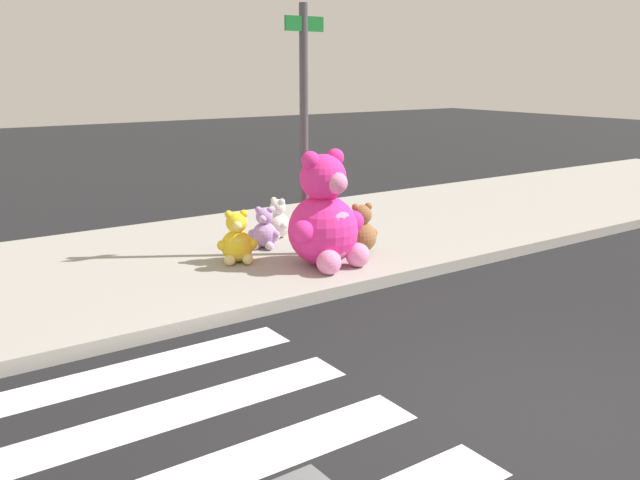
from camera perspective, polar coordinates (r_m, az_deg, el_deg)
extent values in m
plane|color=black|center=(5.41, 16.49, -14.54)|extent=(60.00, 60.00, 0.00)
cube|color=#9E9B93|center=(9.27, -9.21, -1.45)|extent=(28.00, 4.40, 0.15)
cube|color=white|center=(4.68, -9.13, -18.98)|extent=(3.20, 0.45, 0.00)
cube|color=white|center=(5.40, -13.45, -14.37)|extent=(3.20, 0.45, 0.00)
cube|color=white|center=(6.17, -16.60, -10.83)|extent=(3.20, 0.45, 0.00)
cylinder|color=#4C4C51|center=(8.76, -1.36, 8.99)|extent=(0.11, 0.11, 3.20)
cube|color=#19722D|center=(8.72, -1.34, 17.85)|extent=(0.56, 0.03, 0.18)
sphere|color=#F22D93|center=(8.45, 0.25, 0.85)|extent=(0.89, 0.89, 0.89)
ellipsoid|color=pink|center=(8.22, 1.75, 0.46)|extent=(0.51, 0.25, 0.58)
sphere|color=#F22D93|center=(8.32, 0.26, 5.30)|extent=(0.58, 0.58, 0.58)
sphere|color=pink|center=(8.14, 1.43, 4.85)|extent=(0.27, 0.27, 0.27)
sphere|color=#F22D93|center=(8.42, 1.30, 7.01)|extent=(0.22, 0.22, 0.22)
sphere|color=#F22D93|center=(8.64, 2.83, 1.58)|extent=(0.28, 0.28, 0.28)
sphere|color=pink|center=(8.42, 3.21, -1.27)|extent=(0.31, 0.31, 0.31)
sphere|color=#F22D93|center=(8.15, -0.81, 6.77)|extent=(0.22, 0.22, 0.22)
sphere|color=#F22D93|center=(8.08, -1.44, 0.71)|extent=(0.28, 0.28, 0.28)
sphere|color=pink|center=(8.09, 0.76, -1.90)|extent=(0.31, 0.31, 0.31)
sphere|color=#B28CD8|center=(9.36, -4.71, 0.43)|extent=(0.35, 0.35, 0.35)
ellipsoid|color=silver|center=(9.24, -4.89, 0.25)|extent=(0.19, 0.19, 0.23)
sphere|color=#B28CD8|center=(9.30, -4.75, 2.01)|extent=(0.23, 0.23, 0.23)
sphere|color=silver|center=(9.21, -4.88, 1.79)|extent=(0.11, 0.11, 0.11)
sphere|color=#B28CD8|center=(9.26, -4.27, 2.55)|extent=(0.09, 0.09, 0.09)
sphere|color=#B28CD8|center=(9.27, -3.77, 0.49)|extent=(0.11, 0.11, 0.11)
sphere|color=silver|center=(9.22, -4.32, -0.50)|extent=(0.12, 0.12, 0.12)
sphere|color=#B28CD8|center=(9.29, -5.25, 2.58)|extent=(0.09, 0.09, 0.09)
sphere|color=#B28CD8|center=(9.35, -5.78, 0.56)|extent=(0.11, 0.11, 0.11)
sphere|color=silver|center=(9.26, -5.49, -0.46)|extent=(0.12, 0.12, 0.12)
sphere|color=olive|center=(9.11, 3.54, 0.26)|extent=(0.41, 0.41, 0.41)
ellipsoid|color=tan|center=(9.24, 3.15, 0.47)|extent=(0.24, 0.14, 0.27)
sphere|color=olive|center=(9.04, 3.57, 2.15)|extent=(0.27, 0.27, 0.27)
sphere|color=tan|center=(9.14, 3.26, 2.19)|extent=(0.12, 0.12, 0.12)
sphere|color=olive|center=(8.98, 3.03, 2.78)|extent=(0.10, 0.10, 0.10)
sphere|color=olive|center=(9.07, 2.28, 0.42)|extent=(0.13, 0.13, 0.13)
sphere|color=tan|center=(9.25, 2.43, -0.37)|extent=(0.14, 0.14, 0.14)
sphere|color=olive|center=(9.05, 4.12, 2.86)|extent=(0.10, 0.10, 0.10)
sphere|color=olive|center=(9.23, 4.51, 0.63)|extent=(0.13, 0.13, 0.13)
sphere|color=tan|center=(9.34, 3.70, -0.24)|extent=(0.14, 0.14, 0.14)
sphere|color=white|center=(9.90, -3.56, 1.26)|extent=(0.36, 0.36, 0.36)
ellipsoid|color=white|center=(9.81, -4.09, 1.13)|extent=(0.13, 0.21, 0.23)
sphere|color=white|center=(9.85, -3.59, 2.79)|extent=(0.24, 0.24, 0.24)
sphere|color=white|center=(9.78, -4.00, 2.62)|extent=(0.11, 0.11, 0.11)
sphere|color=white|center=(9.77, -3.25, 3.27)|extent=(0.09, 0.09, 0.09)
sphere|color=white|center=(9.75, -3.03, 1.22)|extent=(0.11, 0.11, 0.11)
sphere|color=white|center=(9.76, -3.76, 0.34)|extent=(0.12, 0.12, 0.12)
sphere|color=white|center=(9.89, -3.94, 3.39)|extent=(0.09, 0.09, 0.09)
sphere|color=white|center=(9.98, -4.45, 1.51)|extent=(0.11, 0.11, 0.11)
sphere|color=white|center=(9.89, -4.58, 0.52)|extent=(0.12, 0.12, 0.12)
sphere|color=yellow|center=(8.69, -7.03, -0.50)|extent=(0.41, 0.41, 0.41)
ellipsoid|color=#F0DB80|center=(8.55, -6.93, -0.75)|extent=(0.24, 0.17, 0.27)
sphere|color=yellow|center=(8.62, -7.09, 1.48)|extent=(0.27, 0.27, 0.27)
sphere|color=#F0DB80|center=(8.51, -7.01, 1.21)|extent=(0.12, 0.12, 0.12)
sphere|color=yellow|center=(8.60, -6.48, 2.22)|extent=(0.10, 0.10, 0.10)
sphere|color=yellow|center=(8.65, -5.71, -0.32)|extent=(0.13, 0.13, 0.13)
sphere|color=#F0DB80|center=(8.57, -6.13, -1.63)|extent=(0.14, 0.14, 0.14)
sphere|color=yellow|center=(8.59, -7.74, 2.16)|extent=(0.10, 0.10, 0.10)
sphere|color=yellow|center=(8.62, -8.30, -0.45)|extent=(0.13, 0.13, 0.13)
sphere|color=#F0DB80|center=(8.55, -7.65, -1.71)|extent=(0.14, 0.14, 0.14)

